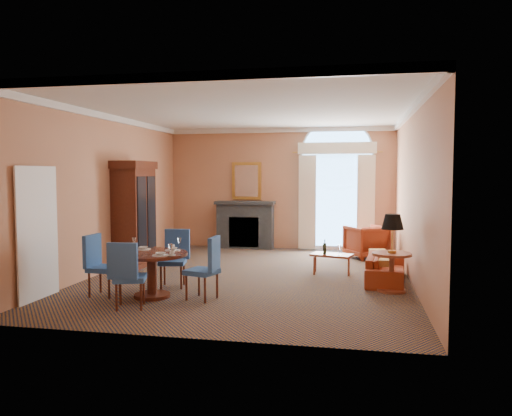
% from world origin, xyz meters
% --- Properties ---
extents(ground, '(7.50, 7.50, 0.00)m').
position_xyz_m(ground, '(0.00, 0.00, 0.00)').
color(ground, '#131F3C').
rests_on(ground, ground).
extents(room_envelope, '(6.04, 7.52, 3.45)m').
position_xyz_m(room_envelope, '(-0.03, 0.67, 2.51)').
color(room_envelope, tan).
rests_on(room_envelope, ground).
extents(armoire, '(0.65, 1.15, 2.27)m').
position_xyz_m(armoire, '(-2.72, 0.61, 1.09)').
color(armoire, '#40190E').
rests_on(armoire, ground).
extents(dining_table, '(1.16, 1.16, 0.93)m').
position_xyz_m(dining_table, '(-1.23, -1.94, 0.54)').
color(dining_table, '#40190E').
rests_on(dining_table, ground).
extents(dining_chair_north, '(0.53, 0.53, 1.01)m').
position_xyz_m(dining_chair_north, '(-1.16, -1.08, 0.57)').
color(dining_chair_north, '#275399').
rests_on(dining_chair_north, ground).
extents(dining_chair_south, '(0.56, 0.56, 1.01)m').
position_xyz_m(dining_chair_south, '(-1.30, -2.70, 0.57)').
color(dining_chair_south, '#275399').
rests_on(dining_chair_south, ground).
extents(dining_chair_east, '(0.56, 0.56, 1.01)m').
position_xyz_m(dining_chair_east, '(-0.30, -1.91, 0.57)').
color(dining_chair_east, '#275399').
rests_on(dining_chair_east, ground).
extents(dining_chair_west, '(0.48, 0.47, 1.01)m').
position_xyz_m(dining_chair_west, '(-2.14, -2.00, 0.57)').
color(dining_chair_west, '#275399').
rests_on(dining_chair_west, ground).
extents(sofa, '(0.81, 1.74, 0.49)m').
position_xyz_m(sofa, '(2.55, 0.01, 0.25)').
color(sofa, '#A13A1D').
rests_on(sofa, ground).
extents(armchair, '(1.15, 1.16, 0.78)m').
position_xyz_m(armchair, '(2.25, 2.60, 0.39)').
color(armchair, '#A13A1D').
rests_on(armchair, ground).
extents(coffee_table, '(0.88, 0.63, 0.70)m').
position_xyz_m(coffee_table, '(1.53, 0.52, 0.38)').
color(coffee_table, brown).
rests_on(coffee_table, ground).
extents(side_table, '(0.66, 0.66, 1.29)m').
position_xyz_m(side_table, '(2.60, -0.77, 0.81)').
color(side_table, brown).
rests_on(side_table, ground).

